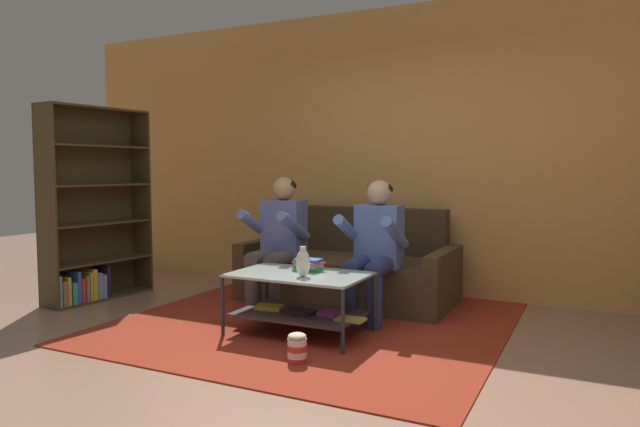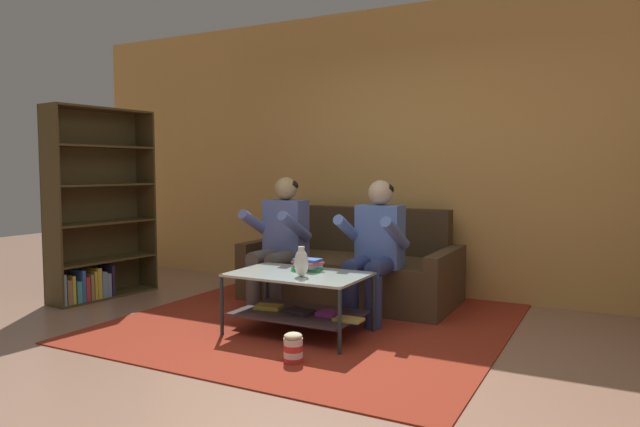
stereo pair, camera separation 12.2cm
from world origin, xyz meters
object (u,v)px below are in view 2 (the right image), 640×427
at_px(book_stack, 308,265).
at_px(person_seated_right, 375,244).
at_px(couch, 352,271).
at_px(vase, 301,263).
at_px(coffee_table, 299,295).
at_px(person_seated_left, 280,237).
at_px(popcorn_tub, 293,348).
at_px(bookshelf, 96,221).

bearing_deg(book_stack, person_seated_right, 57.64).
bearing_deg(person_seated_right, couch, 129.51).
bearing_deg(book_stack, vase, -71.81).
height_order(coffee_table, book_stack, book_stack).
bearing_deg(vase, coffee_table, 126.51).
relative_size(person_seated_left, popcorn_tub, 5.84).
height_order(vase, popcorn_tub, vase).
height_order(person_seated_right, coffee_table, person_seated_right).
bearing_deg(couch, coffee_table, -84.34).
xyz_separation_m(couch, bookshelf, (-2.29, -1.05, 0.48)).
relative_size(person_seated_left, bookshelf, 0.64).
distance_m(coffee_table, bookshelf, 2.46).
distance_m(couch, book_stack, 1.14).
height_order(person_seated_right, popcorn_tub, person_seated_right).
xyz_separation_m(coffee_table, popcorn_tub, (0.29, -0.58, -0.21)).
xyz_separation_m(person_seated_left, vase, (0.67, -0.78, -0.07)).
distance_m(person_seated_left, bookshelf, 1.89).
xyz_separation_m(person_seated_right, book_stack, (-0.34, -0.54, -0.12)).
xyz_separation_m(person_seated_right, popcorn_tub, (-0.06, -1.26, -0.54)).
distance_m(coffee_table, vase, 0.30).
bearing_deg(couch, person_seated_left, -129.60).
bearing_deg(vase, person_seated_right, 71.15).
bearing_deg(couch, book_stack, -83.63).
xyz_separation_m(couch, vase, (0.20, -1.35, 0.29)).
height_order(couch, coffee_table, couch).
height_order(couch, vase, couch).
distance_m(person_seated_right, book_stack, 0.65).
relative_size(couch, bookshelf, 1.07).
bearing_deg(bookshelf, vase, -6.69).
xyz_separation_m(vase, bookshelf, (-2.49, 0.29, 0.18)).
distance_m(vase, bookshelf, 2.51).
distance_m(book_stack, popcorn_tub, 0.87).
bearing_deg(vase, book_stack, 108.19).
relative_size(coffee_table, popcorn_tub, 5.19).
xyz_separation_m(couch, book_stack, (0.12, -1.11, 0.24)).
xyz_separation_m(couch, person_seated_right, (0.47, -0.57, 0.35)).
height_order(coffee_table, popcorn_tub, coffee_table).
bearing_deg(bookshelf, person_seated_left, 15.07).
bearing_deg(person_seated_left, vase, -49.40).
distance_m(vase, popcorn_tub, 0.71).
distance_m(couch, coffee_table, 1.25).
bearing_deg(coffee_table, person_seated_left, 131.20).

